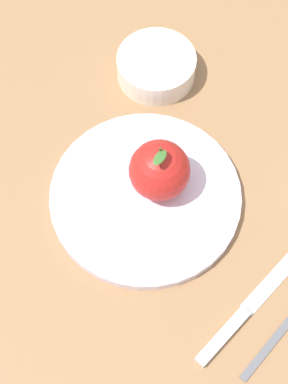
% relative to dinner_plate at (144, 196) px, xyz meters
% --- Properties ---
extents(ground_plane, '(2.40, 2.40, 0.00)m').
position_rel_dinner_plate_xyz_m(ground_plane, '(0.02, 0.02, -0.01)').
color(ground_plane, olive).
extents(dinner_plate, '(0.25, 0.25, 0.01)m').
position_rel_dinner_plate_xyz_m(dinner_plate, '(0.00, 0.00, 0.00)').
color(dinner_plate, silver).
rests_on(dinner_plate, ground_plane).
extents(apple, '(0.08, 0.08, 0.09)m').
position_rel_dinner_plate_xyz_m(apple, '(-0.01, 0.02, 0.04)').
color(apple, '#B21E19').
rests_on(apple, dinner_plate).
extents(side_bowl, '(0.11, 0.11, 0.04)m').
position_rel_dinner_plate_xyz_m(side_bowl, '(-0.20, -0.00, 0.01)').
color(side_bowl, silver).
rests_on(side_bowl, ground_plane).
extents(knife, '(0.19, 0.16, 0.01)m').
position_rel_dinner_plate_xyz_m(knife, '(0.13, 0.14, -0.00)').
color(knife, silver).
rests_on(knife, ground_plane).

